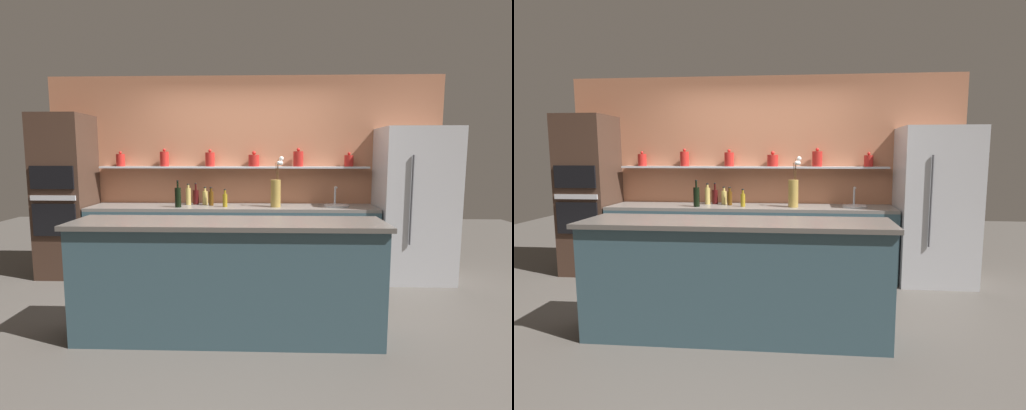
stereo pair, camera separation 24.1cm
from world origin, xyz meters
TOP-DOWN VIEW (x-y plane):
  - ground_plane at (0.00, 0.00)m, footprint 12.00×12.00m
  - back_wall_unit at (-0.00, 1.60)m, footprint 5.20×0.28m
  - back_counter_unit at (-0.13, 1.24)m, footprint 3.64×0.62m
  - island_counter at (0.00, -0.51)m, footprint 2.64×0.61m
  - refrigerator at (2.16, 1.20)m, footprint 0.89×0.73m
  - oven_tower at (-2.28, 1.24)m, footprint 0.64×0.64m
  - flower_vase at (0.43, 1.16)m, footprint 0.16×0.13m
  - sink_fixture at (1.20, 1.25)m, footprint 0.31×0.31m
  - bottle_oil_0 at (-0.21, 1.15)m, footprint 0.06×0.06m
  - bottle_spirit_1 at (-0.71, 1.36)m, footprint 0.07×0.07m
  - bottle_spirit_2 at (-0.40, 1.28)m, footprint 0.06×0.06m
  - bottle_spirit_3 at (-0.50, 1.37)m, footprint 0.07×0.07m
  - bottle_wine_4 at (-0.62, 1.39)m, footprint 0.08×0.08m
  - bottle_wine_5 at (-0.79, 1.10)m, footprint 0.08×0.08m

SIDE VIEW (x-z plane):
  - ground_plane at x=0.00m, z-range 0.00..0.00m
  - back_counter_unit at x=-0.13m, z-range 0.00..0.92m
  - island_counter at x=0.00m, z-range 0.00..1.02m
  - sink_fixture at x=1.20m, z-range 0.82..1.07m
  - refrigerator at x=2.16m, z-range 0.00..1.90m
  - bottle_oil_0 at x=-0.21m, z-range 0.90..1.12m
  - bottle_spirit_3 at x=-0.50m, z-range 0.90..1.13m
  - bottle_spirit_2 at x=-0.40m, z-range 0.90..1.14m
  - bottle_wine_4 at x=-0.62m, z-range 0.88..1.16m
  - bottle_spirit_1 at x=-0.71m, z-range 0.90..1.17m
  - oven_tower at x=-2.28m, z-range 0.00..2.08m
  - bottle_wine_5 at x=-0.79m, z-range 0.88..1.22m
  - flower_vase at x=0.43m, z-range 0.81..1.44m
  - back_wall_unit at x=0.00m, z-range 0.00..2.60m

